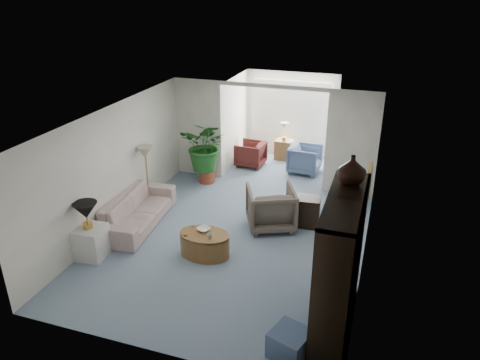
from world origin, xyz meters
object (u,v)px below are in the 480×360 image
(side_table_dark, at_px, (307,211))
(cabinet_urn, at_px, (352,170))
(coffee_table, at_px, (205,244))
(sunroom_chair_maroon, at_px, (251,154))
(sunroom_table, at_px, (284,150))
(ottoman, at_px, (290,343))
(entertainment_cabinet, at_px, (340,265))
(table_lamp, at_px, (86,211))
(wingback_chair, at_px, (271,208))
(floor_lamp, at_px, (145,152))
(end_table, at_px, (90,242))
(sofa, at_px, (137,210))
(framed_picture, at_px, (370,182))
(plant_pot, at_px, (207,176))
(coffee_cup, at_px, (210,236))
(coffee_bowl, at_px, (204,229))
(sunroom_chair_blue, at_px, (305,159))

(side_table_dark, xyz_separation_m, cabinet_urn, (0.96, -2.36, 2.00))
(coffee_table, bearing_deg, sunroom_chair_maroon, 96.43)
(sunroom_table, bearing_deg, ottoman, -75.91)
(entertainment_cabinet, relative_size, cabinet_urn, 5.08)
(sunroom_chair_maroon, height_order, sunroom_table, sunroom_chair_maroon)
(table_lamp, height_order, wingback_chair, table_lamp)
(floor_lamp, height_order, sunroom_table, floor_lamp)
(end_table, height_order, sunroom_table, end_table)
(wingback_chair, height_order, sunroom_table, wingback_chair)
(sofa, xyz_separation_m, cabinet_urn, (4.33, -1.30, 1.99))
(sofa, relative_size, sunroom_chair_maroon, 3.03)
(framed_picture, distance_m, coffee_table, 3.17)
(plant_pot, bearing_deg, framed_picture, -34.01)
(table_lamp, xyz_separation_m, ottoman, (4.03, -1.25, -0.75))
(end_table, relative_size, sunroom_chair_maroon, 0.81)
(framed_picture, height_order, end_table, framed_picture)
(coffee_table, distance_m, coffee_cup, 0.32)
(wingback_chair, relative_size, ottoman, 1.95)
(framed_picture, distance_m, cabinet_urn, 1.25)
(wingback_chair, bearing_deg, sofa, -8.37)
(coffee_table, distance_m, sunroom_table, 5.28)
(end_table, bearing_deg, wingback_chair, 36.45)
(coffee_bowl, bearing_deg, entertainment_cabinet, -25.61)
(floor_lamp, bearing_deg, coffee_table, -37.81)
(entertainment_cabinet, relative_size, sunroom_table, 3.72)
(table_lamp, bearing_deg, sofa, 81.57)
(table_lamp, xyz_separation_m, sunroom_chair_blue, (2.97, 5.22, -0.58))
(cabinet_urn, xyz_separation_m, plant_pot, (-3.77, 3.77, -2.15))
(end_table, distance_m, side_table_dark, 4.31)
(end_table, xyz_separation_m, ottoman, (4.03, -1.25, -0.10))
(table_lamp, xyz_separation_m, coffee_bowl, (1.93, 0.80, -0.47))
(cabinet_urn, xyz_separation_m, sunroom_chair_blue, (-1.56, 5.17, -1.95))
(coffee_bowl, relative_size, ottoman, 0.48)
(table_lamp, bearing_deg, coffee_cup, 15.66)
(sofa, distance_m, ottoman, 4.63)
(cabinet_urn, bearing_deg, end_table, -179.33)
(coffee_bowl, xyz_separation_m, plant_pot, (-1.17, 3.02, -0.32))
(ottoman, bearing_deg, coffee_cup, 135.89)
(sofa, distance_m, coffee_bowl, 1.82)
(framed_picture, xyz_separation_m, end_table, (-4.76, -1.12, -1.40))
(sofa, xyz_separation_m, side_table_dark, (3.36, 1.07, -0.01))
(framed_picture, xyz_separation_m, coffee_cup, (-2.63, -0.52, -1.21))
(table_lamp, distance_m, plant_pot, 3.97)
(coffee_cup, distance_m, plant_pot, 3.52)
(floor_lamp, xyz_separation_m, sunroom_table, (2.26, 3.71, -0.97))
(coffee_cup, distance_m, sunroom_table, 5.38)
(wingback_chair, bearing_deg, floor_lamp, -27.33)
(framed_picture, relative_size, end_table, 0.84)
(floor_lamp, height_order, coffee_table, floor_lamp)
(coffee_table, bearing_deg, ottoman, -43.45)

